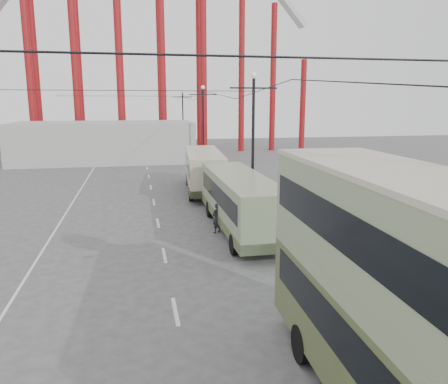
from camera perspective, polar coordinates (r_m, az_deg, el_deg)
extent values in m
plane|color=#49494B|center=(12.99, 0.15, -22.75)|extent=(160.00, 160.00, 0.00)
cube|color=silver|center=(30.43, -8.92, -2.52)|extent=(0.15, 82.00, 0.01)
cube|color=silver|center=(32.28, 2.42, -1.58)|extent=(0.12, 120.00, 0.01)
cube|color=silver|center=(31.75, -19.89, -2.49)|extent=(0.12, 120.00, 0.01)
cylinder|color=black|center=(29.69, 3.80, 6.05)|extent=(0.20, 0.20, 9.00)
cylinder|color=black|center=(30.39, 3.69, -1.95)|extent=(0.44, 0.44, 0.50)
cube|color=black|center=(29.57, 3.90, 13.40)|extent=(3.20, 0.10, 0.10)
sphere|color=white|center=(29.61, 3.92, 14.94)|extent=(0.44, 0.44, 0.44)
cylinder|color=black|center=(51.19, -2.72, 8.35)|extent=(0.20, 0.20, 9.00)
cylinder|color=black|center=(51.60, -2.67, 3.63)|extent=(0.44, 0.44, 0.50)
cube|color=black|center=(51.12, -2.76, 12.61)|extent=(3.20, 0.10, 0.10)
sphere|color=white|center=(51.14, -2.77, 13.50)|extent=(0.44, 0.44, 0.44)
cylinder|color=black|center=(72.99, -5.38, 9.25)|extent=(0.20, 0.20, 9.00)
cylinder|color=black|center=(73.28, -5.32, 5.93)|extent=(0.44, 0.44, 0.50)
cube|color=black|center=(72.94, -5.44, 12.24)|extent=(3.20, 0.10, 0.10)
sphere|color=white|center=(72.96, -5.45, 12.87)|extent=(0.44, 0.44, 0.44)
cylinder|color=maroon|center=(67.25, -24.22, 15.82)|extent=(1.00, 1.00, 27.00)
cylinder|color=maroon|center=(71.15, -23.51, 15.58)|extent=(1.00, 1.00, 27.00)
cylinder|color=maroon|center=(66.85, -19.22, 20.11)|extent=(1.00, 1.00, 36.00)
cylinder|color=maroon|center=(70.77, -18.77, 19.62)|extent=(1.00, 1.00, 36.00)
cylinder|color=maroon|center=(68.88, 2.33, 17.91)|extent=(0.90, 0.90, 30.00)
cylinder|color=maroon|center=(69.90, 6.42, 14.47)|extent=(0.90, 0.90, 22.00)
cylinder|color=maroon|center=(71.48, 10.24, 11.08)|extent=(0.90, 0.90, 14.00)
cube|color=#A1A09C|center=(57.85, -15.29, 6.34)|extent=(22.00, 10.00, 5.00)
cube|color=#414927|center=(10.89, 22.65, -19.78)|extent=(3.17, 11.09, 2.42)
cube|color=black|center=(10.65, 22.87, -17.50)|extent=(3.13, 8.90, 0.99)
cube|color=gray|center=(10.27, 23.26, -13.18)|extent=(3.19, 11.09, 0.33)
cube|color=gray|center=(9.80, 23.90, -5.83)|extent=(3.17, 11.09, 2.42)
cube|color=black|center=(9.77, 23.95, -5.21)|extent=(3.19, 10.43, 0.93)
cube|color=#B9AE95|center=(9.52, 24.52, 1.53)|extent=(3.19, 11.09, 0.13)
cylinder|color=black|center=(13.42, 10.12, -18.96)|extent=(0.35, 1.11, 1.10)
cylinder|color=black|center=(14.36, 19.97, -17.34)|extent=(0.35, 1.11, 1.10)
cube|color=gray|center=(25.11, 2.07, -1.05)|extent=(2.70, 11.67, 2.54)
cube|color=black|center=(25.03, 2.07, -0.10)|extent=(2.73, 10.40, 1.01)
cube|color=#414927|center=(25.35, 2.05, -3.27)|extent=(2.73, 11.67, 0.53)
cube|color=gray|center=(24.86, 2.09, 2.01)|extent=(2.72, 11.67, 0.17)
cylinder|color=black|center=(28.33, -1.84, -2.35)|extent=(0.30, 1.06, 1.06)
cylinder|color=black|center=(28.80, 2.87, -2.13)|extent=(0.30, 1.06, 1.06)
cylinder|color=black|center=(21.72, 1.20, -6.69)|extent=(0.30, 1.06, 1.06)
cylinder|color=black|center=(22.33, 7.25, -6.27)|extent=(0.30, 1.06, 1.06)
cube|color=#B9AE95|center=(36.52, -2.66, 2.99)|extent=(3.62, 11.10, 2.62)
cube|color=black|center=(36.45, -2.67, 3.67)|extent=(3.55, 9.80, 1.04)
cube|color=#414927|center=(36.68, -2.65, 1.39)|extent=(3.65, 11.10, 0.55)
cube|color=#B9AE95|center=(36.33, -2.68, 5.17)|extent=(3.64, 11.10, 0.17)
cylinder|color=black|center=(39.47, -4.72, 1.60)|extent=(0.39, 1.11, 1.09)
cylinder|color=black|center=(39.63, -1.16, 1.68)|extent=(0.39, 1.11, 1.09)
cylinder|color=black|center=(33.47, -4.35, -0.19)|extent=(0.39, 1.11, 1.09)
cylinder|color=black|center=(33.65, -0.15, -0.09)|extent=(0.39, 1.11, 1.09)
imported|color=black|center=(25.00, -0.96, -3.43)|extent=(0.76, 0.71, 1.74)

